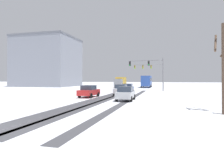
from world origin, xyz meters
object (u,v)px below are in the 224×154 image
object	(u,v)px
bus_oncoming	(147,81)
office_building_far_left_block	(48,62)
traffic_signal_near_right	(150,68)
car_white_second	(121,90)
car_silver_fourth	(126,93)
car_red_third	(89,91)
car_blue_lead	(128,88)
box_truck_delivery	(120,82)
traffic_signal_far_right	(151,70)

from	to	relation	value
bus_oncoming	office_building_far_left_block	bearing A→B (deg)	179.29
traffic_signal_near_right	car_white_second	distance (m)	10.42
car_silver_fourth	traffic_signal_near_right	bearing A→B (deg)	84.31
office_building_far_left_block	traffic_signal_near_right	bearing A→B (deg)	-30.20
car_red_third	office_building_far_left_block	bearing A→B (deg)	129.40
car_white_second	car_silver_fourth	bearing A→B (deg)	-74.53
car_blue_lead	car_silver_fourth	distance (m)	13.73
traffic_signal_near_right	box_truck_delivery	distance (m)	19.70
car_red_third	car_silver_fourth	distance (m)	6.26
traffic_signal_near_right	car_silver_fourth	xyz separation A→B (m)	(-1.68, -16.88, -3.86)
traffic_signal_far_right	bus_oncoming	world-z (taller)	traffic_signal_far_right
traffic_signal_near_right	traffic_signal_far_right	bearing A→B (deg)	93.06
car_red_third	box_truck_delivery	xyz separation A→B (m)	(-2.38, 30.96, 0.82)
traffic_signal_far_right	box_truck_delivery	distance (m)	10.88
traffic_signal_far_right	car_white_second	world-z (taller)	traffic_signal_far_right
traffic_signal_far_right	car_blue_lead	size ratio (longest dim) A/B	1.84
car_silver_fourth	bus_oncoming	size ratio (longest dim) A/B	0.37
car_silver_fourth	traffic_signal_far_right	bearing A→B (deg)	87.89
office_building_far_left_block	box_truck_delivery	bearing A→B (deg)	-8.82
traffic_signal_near_right	traffic_signal_far_right	distance (m)	11.75
office_building_far_left_block	car_white_second	bearing A→B (deg)	-42.86
car_red_third	bus_oncoming	distance (m)	34.99
traffic_signal_far_right	car_white_second	distance (m)	21.23
car_white_second	car_silver_fourth	size ratio (longest dim) A/B	1.00
traffic_signal_near_right	car_silver_fourth	bearing A→B (deg)	-95.69
bus_oncoming	box_truck_delivery	world-z (taller)	bus_oncoming
traffic_signal_far_right	car_blue_lead	bearing A→B (deg)	-102.23
traffic_signal_near_right	box_truck_delivery	size ratio (longest dim) A/B	0.93
car_silver_fourth	box_truck_delivery	size ratio (longest dim) A/B	0.56
car_red_third	bus_oncoming	world-z (taller)	bus_oncoming
car_red_third	box_truck_delivery	size ratio (longest dim) A/B	0.56
traffic_signal_near_right	bus_oncoming	bearing A→B (deg)	96.78
traffic_signal_near_right	car_silver_fourth	distance (m)	17.39
bus_oncoming	box_truck_delivery	bearing A→B (deg)	-152.95
traffic_signal_far_right	car_red_third	distance (m)	26.94
traffic_signal_near_right	box_truck_delivery	xyz separation A→B (m)	(-9.66, 16.89, -3.05)
car_blue_lead	car_silver_fourth	xyz separation A→B (m)	(2.21, -13.55, 0.00)
car_white_second	box_truck_delivery	xyz separation A→B (m)	(-5.76, 25.75, 0.82)
traffic_signal_far_right	bus_oncoming	xyz separation A→B (m)	(-1.82, 8.85, -2.85)
car_blue_lead	office_building_far_left_block	world-z (taller)	office_building_far_left_block
box_truck_delivery	office_building_far_left_block	distance (m)	27.57
car_red_third	office_building_far_left_block	size ratio (longest dim) A/B	0.22
car_silver_fourth	office_building_far_left_block	distance (m)	51.71
bus_oncoming	box_truck_delivery	distance (m)	8.10
car_red_third	car_white_second	bearing A→B (deg)	57.02
car_silver_fourth	office_building_far_left_block	bearing A→B (deg)	132.25
car_white_second	car_silver_fourth	world-z (taller)	same
traffic_signal_far_right	car_blue_lead	distance (m)	15.92
bus_oncoming	box_truck_delivery	size ratio (longest dim) A/B	1.49
bus_oncoming	traffic_signal_far_right	bearing A→B (deg)	-78.38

